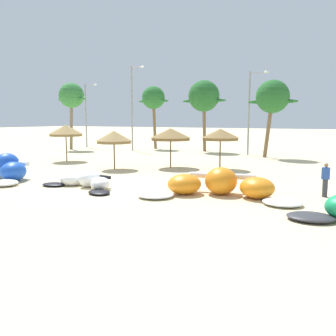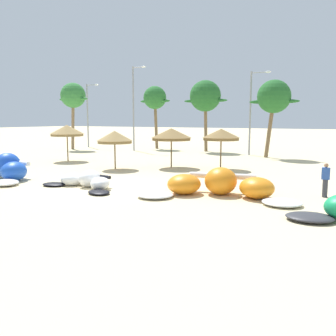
{
  "view_description": "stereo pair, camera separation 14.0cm",
  "coord_description": "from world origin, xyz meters",
  "px_view_note": "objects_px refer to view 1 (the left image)",
  "views": [
    {
      "loc": [
        12.24,
        -15.36,
        3.66
      ],
      "look_at": [
        2.88,
        2.0,
        1.0
      ],
      "focal_mm": 38.79,
      "sensor_mm": 36.0,
      "label": 1
    },
    {
      "loc": [
        12.36,
        -15.29,
        3.66
      ],
      "look_at": [
        2.88,
        2.0,
        1.0
      ],
      "focal_mm": 38.79,
      "sensor_mm": 36.0,
      "label": 2
    }
  ],
  "objects_px": {
    "beach_umbrella_middle": "(114,137)",
    "person_near_kites": "(325,180)",
    "lamppost_west": "(87,112)",
    "lamppost_west_center": "(133,104)",
    "kite_far_left": "(1,169)",
    "lamppost_east_center": "(251,108)",
    "palm_left": "(153,99)",
    "beach_umbrella_outermost": "(220,135)",
    "beach_umbrella_near_van": "(66,131)",
    "kite_left": "(86,181)",
    "kite_left_of_center": "(220,185)",
    "palm_left_of_gap": "(204,97)",
    "beach_umbrella_near_palms": "(171,134)",
    "palm_leftmost": "(71,96)",
    "palm_center_left": "(273,97)"
  },
  "relations": [
    {
      "from": "kite_left_of_center",
      "to": "beach_umbrella_near_palms",
      "type": "height_order",
      "value": "beach_umbrella_near_palms"
    },
    {
      "from": "palm_leftmost",
      "to": "palm_left",
      "type": "relative_size",
      "value": 1.03
    },
    {
      "from": "kite_left",
      "to": "palm_left",
      "type": "height_order",
      "value": "palm_left"
    },
    {
      "from": "kite_far_left",
      "to": "beach_umbrella_near_van",
      "type": "distance_m",
      "value": 9.74
    },
    {
      "from": "beach_umbrella_middle",
      "to": "lamppost_east_center",
      "type": "bearing_deg",
      "value": 68.92
    },
    {
      "from": "kite_left_of_center",
      "to": "lamppost_east_center",
      "type": "bearing_deg",
      "value": 101.93
    },
    {
      "from": "kite_left_of_center",
      "to": "beach_umbrella_near_van",
      "type": "xyz_separation_m",
      "value": [
        -16.96,
        7.46,
        2.17
      ]
    },
    {
      "from": "beach_umbrella_outermost",
      "to": "palm_center_left",
      "type": "bearing_deg",
      "value": 81.8
    },
    {
      "from": "kite_left_of_center",
      "to": "palm_leftmost",
      "type": "bearing_deg",
      "value": 145.74
    },
    {
      "from": "palm_left_of_gap",
      "to": "lamppost_east_center",
      "type": "xyz_separation_m",
      "value": [
        5.92,
        -1.86,
        -1.43
      ]
    },
    {
      "from": "palm_left",
      "to": "lamppost_west_center",
      "type": "bearing_deg",
      "value": -96.34
    },
    {
      "from": "beach_umbrella_outermost",
      "to": "lamppost_west",
      "type": "relative_size",
      "value": 0.36
    },
    {
      "from": "kite_left",
      "to": "person_near_kites",
      "type": "bearing_deg",
      "value": 17.08
    },
    {
      "from": "lamppost_west",
      "to": "lamppost_west_center",
      "type": "height_order",
      "value": "lamppost_west_center"
    },
    {
      "from": "beach_umbrella_middle",
      "to": "palm_center_left",
      "type": "xyz_separation_m",
      "value": [
        8.32,
        13.64,
        3.33
      ]
    },
    {
      "from": "palm_leftmost",
      "to": "lamppost_east_center",
      "type": "height_order",
      "value": "lamppost_east_center"
    },
    {
      "from": "person_near_kites",
      "to": "lamppost_west_center",
      "type": "distance_m",
      "value": 28.37
    },
    {
      "from": "person_near_kites",
      "to": "palm_left_of_gap",
      "type": "distance_m",
      "value": 25.54
    },
    {
      "from": "beach_umbrella_near_palms",
      "to": "person_near_kites",
      "type": "distance_m",
      "value": 12.94
    },
    {
      "from": "palm_left",
      "to": "palm_center_left",
      "type": "bearing_deg",
      "value": -15.05
    },
    {
      "from": "beach_umbrella_outermost",
      "to": "palm_left_of_gap",
      "type": "relative_size",
      "value": 0.37
    },
    {
      "from": "beach_umbrella_middle",
      "to": "kite_far_left",
      "type": "bearing_deg",
      "value": -118.14
    },
    {
      "from": "palm_left",
      "to": "lamppost_west_center",
      "type": "xyz_separation_m",
      "value": [
        -0.43,
        -3.91,
        -0.83
      ]
    },
    {
      "from": "lamppost_west",
      "to": "lamppost_west_center",
      "type": "bearing_deg",
      "value": -11.64
    },
    {
      "from": "palm_left_of_gap",
      "to": "kite_far_left",
      "type": "bearing_deg",
      "value": -98.53
    },
    {
      "from": "person_near_kites",
      "to": "lamppost_west_center",
      "type": "bearing_deg",
      "value": 142.52
    },
    {
      "from": "kite_left_of_center",
      "to": "lamppost_west_center",
      "type": "height_order",
      "value": "lamppost_west_center"
    },
    {
      "from": "beach_umbrella_middle",
      "to": "person_near_kites",
      "type": "bearing_deg",
      "value": -12.13
    },
    {
      "from": "kite_far_left",
      "to": "lamppost_east_center",
      "type": "relative_size",
      "value": 0.85
    },
    {
      "from": "palm_left",
      "to": "lamppost_west",
      "type": "distance_m",
      "value": 9.2
    },
    {
      "from": "palm_leftmost",
      "to": "palm_center_left",
      "type": "height_order",
      "value": "palm_leftmost"
    },
    {
      "from": "kite_left",
      "to": "beach_umbrella_middle",
      "type": "bearing_deg",
      "value": 114.87
    },
    {
      "from": "beach_umbrella_near_van",
      "to": "palm_leftmost",
      "type": "height_order",
      "value": "palm_leftmost"
    },
    {
      "from": "beach_umbrella_near_van",
      "to": "beach_umbrella_near_palms",
      "type": "bearing_deg",
      "value": 3.37
    },
    {
      "from": "person_near_kites",
      "to": "kite_left_of_center",
      "type": "bearing_deg",
      "value": -154.28
    },
    {
      "from": "kite_left",
      "to": "palm_leftmost",
      "type": "height_order",
      "value": "palm_leftmost"
    },
    {
      "from": "beach_umbrella_middle",
      "to": "lamppost_west",
      "type": "relative_size",
      "value": 0.34
    },
    {
      "from": "palm_leftmost",
      "to": "beach_umbrella_near_palms",
      "type": "bearing_deg",
      "value": -26.55
    },
    {
      "from": "palm_left_of_gap",
      "to": "lamppost_west_center",
      "type": "height_order",
      "value": "lamppost_west_center"
    },
    {
      "from": "palm_left_of_gap",
      "to": "lamppost_west",
      "type": "relative_size",
      "value": 0.98
    },
    {
      "from": "kite_far_left",
      "to": "lamppost_west_center",
      "type": "xyz_separation_m",
      "value": [
        -3.94,
        20.72,
        4.77
      ]
    },
    {
      "from": "beach_umbrella_near_van",
      "to": "person_near_kites",
      "type": "relative_size",
      "value": 1.96
    },
    {
      "from": "beach_umbrella_near_palms",
      "to": "beach_umbrella_middle",
      "type": "bearing_deg",
      "value": -139.66
    },
    {
      "from": "kite_far_left",
      "to": "lamppost_east_center",
      "type": "height_order",
      "value": "lamppost_east_center"
    },
    {
      "from": "beach_umbrella_near_van",
      "to": "lamppost_east_center",
      "type": "distance_m",
      "value": 18.25
    },
    {
      "from": "kite_left",
      "to": "beach_umbrella_near_van",
      "type": "bearing_deg",
      "value": 138.16
    },
    {
      "from": "beach_umbrella_middle",
      "to": "palm_center_left",
      "type": "bearing_deg",
      "value": 58.63
    },
    {
      "from": "beach_umbrella_middle",
      "to": "palm_left_of_gap",
      "type": "xyz_separation_m",
      "value": [
        -0.07,
        17.03,
        3.83
      ]
    },
    {
      "from": "kite_left",
      "to": "palm_left",
      "type": "xyz_separation_m",
      "value": [
        -10.25,
        24.49,
        5.84
      ]
    },
    {
      "from": "palm_left",
      "to": "palm_center_left",
      "type": "distance_m",
      "value": 16.03
    }
  ]
}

